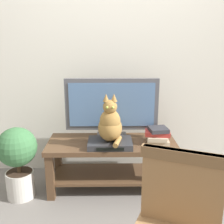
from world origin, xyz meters
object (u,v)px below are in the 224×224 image
cat (110,124)px  potted_plant (18,157)px  tv (112,107)px  media_box (110,143)px  book_stack (158,135)px  tv_stand (112,156)px

cat → potted_plant: cat is taller
tv → media_box: (-0.02, -0.20, -0.29)m
media_box → book_stack: size_ratio=1.62×
tv_stand → potted_plant: 0.87m
cat → book_stack: size_ratio=1.79×
tv → potted_plant: size_ratio=1.32×
tv_stand → cat: size_ratio=2.77×
tv → potted_plant: tv is taller
tv → potted_plant: (-0.85, -0.26, -0.40)m
potted_plant → media_box: bearing=3.7°
tv_stand → potted_plant: (-0.85, -0.16, 0.06)m
cat → potted_plant: size_ratio=0.65×
tv_stand → media_box: 0.20m
tv_stand → media_box: (-0.02, -0.10, 0.17)m
tv_stand → cat: bearing=-98.6°
cat → tv: bearing=85.4°
media_box → cat: bearing=-85.5°
book_stack → potted_plant: bearing=-174.7°
tv_stand → media_box: media_box is taller
tv → book_stack: bearing=-17.9°
tv_stand → media_box: size_ratio=3.05×
tv → book_stack: tv is taller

